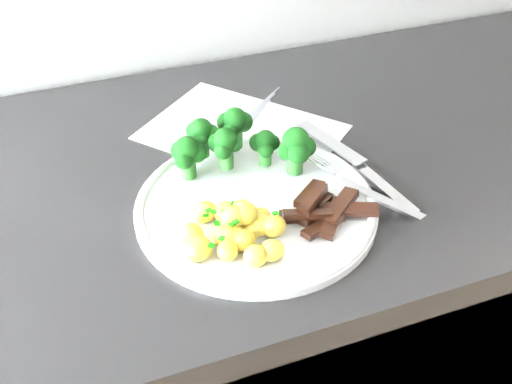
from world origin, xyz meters
The scene contains 8 objects.
counter centered at (-0.09, 1.67, 0.46)m, with size 2.44×0.61×0.92m.
recipe_paper centered at (-0.11, 1.74, 0.92)m, with size 0.32×0.33×0.00m.
plate centered at (-0.15, 1.57, 0.92)m, with size 0.30×0.30×0.02m.
broccoli centered at (-0.14, 1.65, 0.97)m, with size 0.18×0.12×0.07m.
potatoes centered at (-0.20, 1.52, 0.94)m, with size 0.12×0.12×0.04m.
beef_strips centered at (-0.08, 1.52, 0.94)m, with size 0.12×0.10×0.03m.
fork centered at (-0.02, 1.54, 0.94)m, with size 0.09×0.18×0.02m.
knife centered at (0.01, 1.57, 0.92)m, with size 0.07×0.24×0.03m.
Camera 1 is at (-0.36, 1.00, 1.43)m, focal length 44.35 mm.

